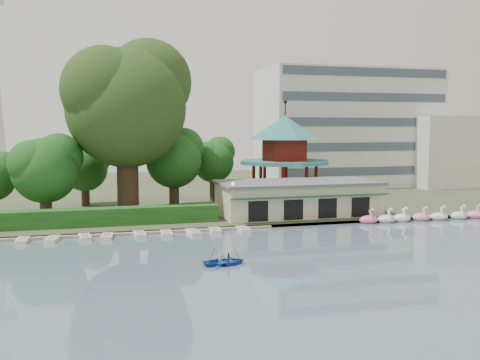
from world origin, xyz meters
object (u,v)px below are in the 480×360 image
object	(u,v)px
pavilion	(285,150)
big_tree	(128,99)
dock	(104,234)
boathouse	(298,198)
rowboat_with_passengers	(225,259)

from	to	relation	value
pavilion	big_tree	size ratio (longest dim) A/B	0.65
dock	pavilion	size ratio (longest dim) A/B	2.52
boathouse	dock	bearing A→B (deg)	-167.76
rowboat_with_passengers	pavilion	bearing A→B (deg)	62.19
big_tree	rowboat_with_passengers	bearing A→B (deg)	-77.30
boathouse	rowboat_with_passengers	size ratio (longest dim) A/B	3.85
dock	big_tree	world-z (taller)	big_tree
pavilion	rowboat_with_passengers	distance (m)	33.28
boathouse	rowboat_with_passengers	world-z (taller)	boathouse
pavilion	big_tree	world-z (taller)	big_tree
dock	pavilion	distance (m)	29.14
dock	rowboat_with_passengers	size ratio (longest dim) A/B	7.04
dock	pavilion	xyz separation A→B (m)	(24.00, 14.80, 7.36)
rowboat_with_passengers	big_tree	bearing A→B (deg)	102.70
pavilion	rowboat_with_passengers	xyz separation A→B (m)	(-15.18, -28.77, -7.01)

